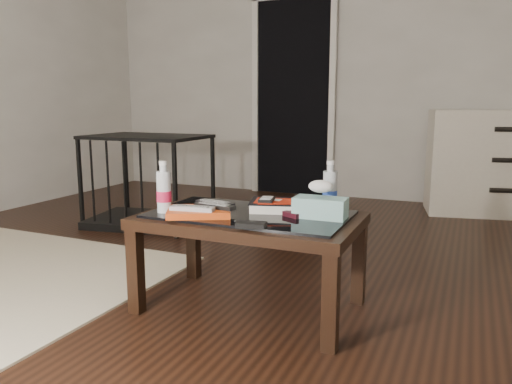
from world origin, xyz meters
TOP-DOWN VIEW (x-y plane):
  - ground at (0.00, 0.00)m, footprint 5.00×5.00m
  - doorway at (-0.40, 2.47)m, footprint 0.90×0.08m
  - coffee_table at (0.42, -0.48)m, footprint 1.00×0.60m
  - dresser at (1.59, 2.23)m, footprint 1.27×0.71m
  - pet_crate at (-0.99, 0.69)m, footprint 0.99×0.75m
  - magazines at (0.23, -0.61)m, footprint 0.34×0.31m
  - remote_silver at (0.22, -0.66)m, footprint 0.21×0.08m
  - remote_black_front at (0.29, -0.58)m, footprint 0.21×0.08m
  - remote_black_back at (0.26, -0.52)m, footprint 0.21×0.09m
  - textbook at (0.52, -0.38)m, footprint 0.30×0.26m
  - dvd_mailers at (0.52, -0.39)m, footprint 0.22×0.18m
  - ipod at (0.49, -0.43)m, footprint 0.08×0.11m
  - flip_phone at (0.63, -0.48)m, footprint 0.10×0.08m
  - wallet at (0.54, -0.72)m, footprint 0.13×0.09m
  - water_bottle_left at (0.05, -0.62)m, footprint 0.07×0.07m
  - water_bottle_right at (0.75, -0.30)m, footprint 0.08×0.08m
  - tissue_box at (0.75, -0.44)m, footprint 0.23×0.13m

SIDE VIEW (x-z plane):
  - ground at x=0.00m, z-range 0.00..0.00m
  - pet_crate at x=-0.99m, z-range -0.12..0.59m
  - coffee_table at x=0.42m, z-range 0.17..0.63m
  - dresser at x=1.59m, z-range 0.00..0.90m
  - wallet at x=0.54m, z-range 0.46..0.48m
  - flip_phone at x=0.63m, z-range 0.46..0.48m
  - magazines at x=0.23m, z-range 0.46..0.49m
  - textbook at x=0.52m, z-range 0.46..0.51m
  - remote_silver at x=0.22m, z-range 0.49..0.51m
  - remote_black_front at x=0.29m, z-range 0.49..0.51m
  - remote_black_back at x=0.26m, z-range 0.49..0.51m
  - tissue_box at x=0.75m, z-range 0.46..0.55m
  - dvd_mailers at x=0.52m, z-range 0.51..0.51m
  - ipod at x=0.49m, z-range 0.51..0.53m
  - water_bottle_left at x=0.05m, z-range 0.46..0.70m
  - water_bottle_right at x=0.75m, z-range 0.46..0.70m
  - doorway at x=-0.40m, z-range -0.01..2.06m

